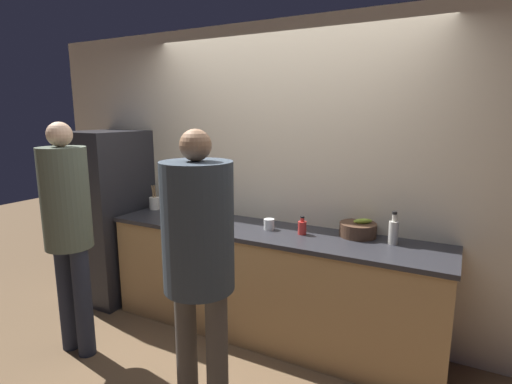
# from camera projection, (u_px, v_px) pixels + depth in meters

# --- Properties ---
(ground_plane) EXTENTS (14.00, 14.00, 0.00)m
(ground_plane) POSITION_uv_depth(u_px,v_px,m) (247.00, 354.00, 3.12)
(ground_plane) COLOR brown
(wall_back) EXTENTS (5.20, 0.06, 2.60)m
(wall_back) POSITION_uv_depth(u_px,v_px,m) (285.00, 178.00, 3.45)
(wall_back) COLOR beige
(wall_back) RESTS_ON ground_plane
(counter) EXTENTS (2.82, 0.65, 0.92)m
(counter) POSITION_uv_depth(u_px,v_px,m) (268.00, 282.00, 3.34)
(counter) COLOR tan
(counter) RESTS_ON ground_plane
(refrigerator) EXTENTS (0.61, 0.73, 1.68)m
(refrigerator) POSITION_uv_depth(u_px,v_px,m) (110.00, 215.00, 4.02)
(refrigerator) COLOR #232328
(refrigerator) RESTS_ON ground_plane
(person_left) EXTENTS (0.34, 0.34, 1.79)m
(person_left) POSITION_uv_depth(u_px,v_px,m) (68.00, 220.00, 2.96)
(person_left) COLOR #232838
(person_left) RESTS_ON ground_plane
(person_center) EXTENTS (0.41, 0.41, 1.77)m
(person_center) POSITION_uv_depth(u_px,v_px,m) (198.00, 248.00, 2.27)
(person_center) COLOR #4C4742
(person_center) RESTS_ON ground_plane
(fruit_bowl) EXTENTS (0.28, 0.28, 0.14)m
(fruit_bowl) POSITION_uv_depth(u_px,v_px,m) (358.00, 229.00, 3.07)
(fruit_bowl) COLOR #4C3323
(fruit_bowl) RESTS_ON counter
(utensil_crock) EXTENTS (0.10, 0.10, 0.24)m
(utensil_crock) POSITION_uv_depth(u_px,v_px,m) (154.00, 203.00, 3.93)
(utensil_crock) COLOR silver
(utensil_crock) RESTS_ON counter
(bottle_red) EXTENTS (0.07, 0.07, 0.15)m
(bottle_red) POSITION_uv_depth(u_px,v_px,m) (302.00, 227.00, 3.12)
(bottle_red) COLOR red
(bottle_red) RESTS_ON counter
(bottle_clear) EXTENTS (0.07, 0.07, 0.24)m
(bottle_clear) POSITION_uv_depth(u_px,v_px,m) (393.00, 231.00, 2.88)
(bottle_clear) COLOR silver
(bottle_clear) RESTS_ON counter
(cup_black) EXTENTS (0.09, 0.09, 0.09)m
(cup_black) POSITION_uv_depth(u_px,v_px,m) (173.00, 216.00, 3.48)
(cup_black) COLOR #28282D
(cup_black) RESTS_ON counter
(cup_white) EXTENTS (0.09, 0.09, 0.09)m
(cup_white) POSITION_uv_depth(u_px,v_px,m) (269.00, 224.00, 3.25)
(cup_white) COLOR white
(cup_white) RESTS_ON counter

